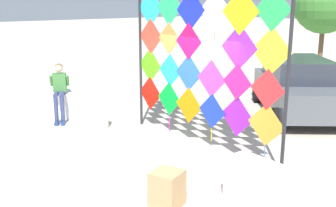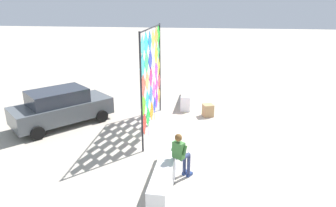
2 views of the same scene
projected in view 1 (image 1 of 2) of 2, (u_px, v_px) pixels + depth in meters
ground at (171, 151)px, 9.30m from camera, size 120.00×120.00×0.00m
plaza_ledge_left at (71, 104)px, 11.93m from camera, size 3.32×0.50×0.77m
kite_display_rack at (201, 38)px, 9.01m from camera, size 4.62×0.21×4.38m
seated_vendor at (59, 88)px, 11.34m from camera, size 0.78×0.68×1.61m
parked_car at (298, 86)px, 12.12m from camera, size 4.44×4.15×1.66m
cardboard_box_large at (167, 189)px, 6.75m from camera, size 0.61×0.61×0.60m
tree_palm_like at (330, 0)px, 18.26m from camera, size 3.02×2.93×4.64m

